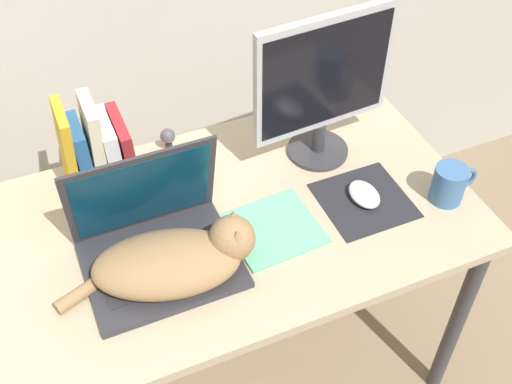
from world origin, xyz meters
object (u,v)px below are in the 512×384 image
at_px(external_monitor, 324,84).
at_px(mug, 450,184).
at_px(webcam, 168,137).
at_px(book_row, 96,151).
at_px(laptop, 156,242).
at_px(notepad, 273,228).
at_px(cat, 177,260).
at_px(computer_mouse, 364,194).

relative_size(external_monitor, mug, 3.33).
relative_size(webcam, mug, 0.53).
bearing_deg(book_row, laptop, -79.04).
bearing_deg(mug, book_row, 153.02).
bearing_deg(notepad, webcam, 110.36).
xyz_separation_m(external_monitor, webcam, (-0.37, 0.17, -0.18)).
xyz_separation_m(laptop, notepad, (0.28, -0.03, -0.05)).
relative_size(laptop, book_row, 1.36).
height_order(cat, notepad, cat).
xyz_separation_m(webcam, mug, (0.59, -0.46, 0.01)).
bearing_deg(webcam, external_monitor, -25.03).
distance_m(laptop, book_row, 0.31).
bearing_deg(external_monitor, notepad, -137.28).
distance_m(webcam, mug, 0.75).
bearing_deg(cat, external_monitor, 27.61).
height_order(laptop, computer_mouse, laptop).
bearing_deg(laptop, cat, -69.16).
height_order(notepad, webcam, webcam).
xyz_separation_m(book_row, notepad, (0.34, -0.33, -0.10)).
xyz_separation_m(cat, computer_mouse, (0.51, 0.05, -0.04)).
xyz_separation_m(notepad, webcam, (-0.14, 0.38, 0.04)).
xyz_separation_m(notepad, mug, (0.45, -0.08, 0.05)).
bearing_deg(cat, mug, -2.66).
relative_size(cat, mug, 3.68).
bearing_deg(mug, cat, 177.34).
distance_m(book_row, notepad, 0.48).
distance_m(external_monitor, computer_mouse, 0.30).
bearing_deg(cat, notepad, 9.46).
distance_m(laptop, cat, 0.07).
xyz_separation_m(cat, mug, (0.71, -0.03, -0.01)).
distance_m(laptop, computer_mouse, 0.54).
bearing_deg(webcam, computer_mouse, -43.88).
distance_m(laptop, mug, 0.74).
height_order(computer_mouse, book_row, book_row).
distance_m(computer_mouse, webcam, 0.55).
height_order(external_monitor, notepad, external_monitor).
relative_size(laptop, computer_mouse, 3.37).
relative_size(cat, notepad, 2.06).
xyz_separation_m(external_monitor, computer_mouse, (0.03, -0.21, -0.21)).
bearing_deg(computer_mouse, mug, -21.91).
bearing_deg(external_monitor, cat, -152.39).
relative_size(book_row, notepad, 1.14).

